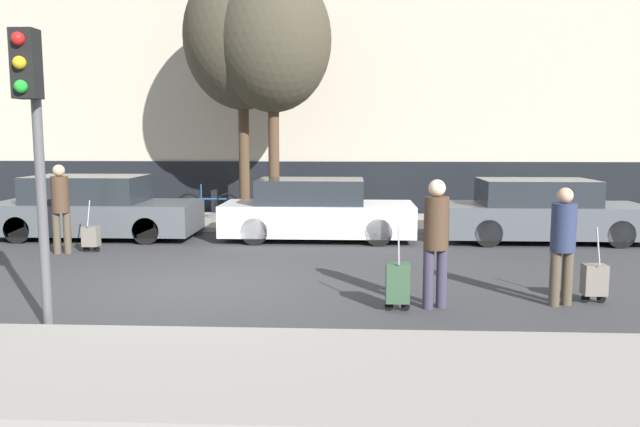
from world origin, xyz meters
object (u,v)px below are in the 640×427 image
object	(u,v)px
parked_car_2	(541,212)
trolley_left	(91,236)
pedestrian_right	(563,239)
traffic_light	(32,119)
parked_bicycle	(208,206)
bare_tree_down_street	(242,38)
trolley_right	(594,280)
parked_car_0	(94,209)
bare_tree_near_crossing	(273,41)
trolley_center	(398,283)
pedestrian_center	(436,235)
pedestrian_left	(60,203)
parked_car_1	(316,211)

from	to	relation	value
parked_car_2	trolley_left	bearing A→B (deg)	-169.50
pedestrian_right	traffic_light	bearing A→B (deg)	-5.04
parked_bicycle	bare_tree_down_street	size ratio (longest dim) A/B	0.27
pedestrian_right	trolley_right	bearing A→B (deg)	179.94
pedestrian_right	parked_car_0	bearing A→B (deg)	-48.52
trolley_right	bare_tree_near_crossing	bearing A→B (deg)	127.49
trolley_center	traffic_light	bearing A→B (deg)	-166.19
trolley_center	trolley_left	bearing A→B (deg)	145.98
pedestrian_center	parked_car_0	bearing A→B (deg)	124.96
traffic_light	bare_tree_down_street	xyz separation A→B (m)	(0.93, 9.25, 2.32)
parked_car_2	pedestrian_center	distance (m)	6.48
traffic_light	bare_tree_down_street	world-z (taller)	bare_tree_down_street
parked_car_0	pedestrian_right	distance (m)	10.48
pedestrian_left	parked_bicycle	bearing A→B (deg)	-136.30
trolley_left	parked_bicycle	bearing A→B (deg)	70.38
trolley_left	parked_car_0	bearing A→B (deg)	110.55
parked_car_2	bare_tree_down_street	bearing A→B (deg)	161.92
parked_car_0	trolley_left	distance (m)	1.92
parked_car_2	trolley_left	distance (m)	9.81
trolley_right	bare_tree_near_crossing	world-z (taller)	bare_tree_near_crossing
bare_tree_down_street	pedestrian_left	bearing A→B (deg)	-124.78
trolley_right	traffic_light	xyz separation A→B (m)	(-7.27, -1.64, 2.24)
traffic_light	bare_tree_down_street	size ratio (longest dim) A/B	0.54
pedestrian_left	trolley_center	size ratio (longest dim) A/B	1.50
traffic_light	parked_bicycle	size ratio (longest dim) A/B	2.04
parked_bicycle	bare_tree_down_street	distance (m)	4.52
parked_car_0	pedestrian_right	bearing A→B (deg)	-31.15
trolley_center	pedestrian_left	bearing A→B (deg)	149.43
trolley_right	traffic_light	size ratio (longest dim) A/B	0.30
trolley_right	trolley_center	bearing A→B (deg)	-169.06
pedestrian_center	traffic_light	world-z (taller)	traffic_light
parked_car_0	pedestrian_left	bearing A→B (deg)	-85.60
parked_car_2	pedestrian_center	size ratio (longest dim) A/B	2.49
pedestrian_left	traffic_light	world-z (taller)	traffic_light
parked_car_2	pedestrian_center	xyz separation A→B (m)	(-3.12, -5.67, 0.37)
parked_bicycle	bare_tree_near_crossing	world-z (taller)	bare_tree_near_crossing
trolley_left	pedestrian_center	size ratio (longest dim) A/B	0.60
parked_car_1	bare_tree_down_street	xyz separation A→B (m)	(-2.05, 2.36, 4.24)
trolley_center	parked_bicycle	bearing A→B (deg)	118.77
parked_car_1	pedestrian_right	xyz separation A→B (m)	(3.76, -5.41, 0.29)
bare_tree_near_crossing	parked_bicycle	bearing A→B (deg)	165.05
pedestrian_left	traffic_light	bearing A→B (deg)	91.12
bare_tree_near_crossing	bare_tree_down_street	bearing A→B (deg)	151.94
pedestrian_center	bare_tree_down_street	size ratio (longest dim) A/B	0.27
trolley_left	pedestrian_right	world-z (taller)	pedestrian_right
pedestrian_left	trolley_center	xyz separation A→B (m)	(6.50, -3.84, -0.65)
trolley_right	pedestrian_right	bearing A→B (deg)	-162.70
trolley_center	pedestrian_right	world-z (taller)	pedestrian_right
pedestrian_right	bare_tree_near_crossing	distance (m)	9.63
parked_car_2	traffic_light	world-z (taller)	traffic_light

